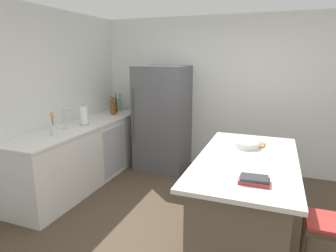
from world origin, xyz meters
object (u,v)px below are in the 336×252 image
object	(u,v)px
bar_stool	(327,235)
sink_faucet	(64,118)
paper_towel_roll	(84,116)
whiskey_bottle	(113,108)
cookbook_stack	(254,180)
flower_vase	(53,128)
refrigerator	(163,118)
mixing_bowl	(247,145)
syrup_bottle	(116,107)
vinegar_bottle	(112,106)
olive_oil_bottle	(116,104)
kitchen_island	(244,198)
gin_bottle	(120,104)
cutting_board	(251,144)

from	to	relation	value
bar_stool	sink_faucet	world-z (taller)	sink_faucet
paper_towel_roll	sink_faucet	bearing A→B (deg)	-105.88
whiskey_bottle	cookbook_stack	size ratio (longest dim) A/B	1.19
cookbook_stack	flower_vase	bearing A→B (deg)	168.16
refrigerator	sink_faucet	distance (m)	1.67
whiskey_bottle	mixing_bowl	bearing A→B (deg)	-23.83
mixing_bowl	bar_stool	bearing A→B (deg)	-52.73
syrup_bottle	vinegar_bottle	bearing A→B (deg)	-100.14
syrup_bottle	cookbook_stack	world-z (taller)	syrup_bottle
olive_oil_bottle	paper_towel_roll	bearing A→B (deg)	-83.88
syrup_bottle	whiskey_bottle	distance (m)	0.21
sink_faucet	cookbook_stack	xyz separation A→B (m)	(2.63, -0.86, -0.16)
sink_faucet	vinegar_bottle	world-z (taller)	vinegar_bottle
kitchen_island	syrup_bottle	xyz separation A→B (m)	(-2.50, 1.61, 0.58)
gin_bottle	paper_towel_roll	bearing A→B (deg)	-86.00
paper_towel_roll	cutting_board	world-z (taller)	paper_towel_roll
vinegar_bottle	mixing_bowl	world-z (taller)	vinegar_bottle
kitchen_island	flower_vase	bearing A→B (deg)	-178.44
olive_oil_bottle	whiskey_bottle	size ratio (longest dim) A/B	1.13
cookbook_stack	whiskey_bottle	bearing A→B (deg)	141.55
flower_vase	whiskey_bottle	xyz separation A→B (m)	(-0.00, 1.49, 0.02)
refrigerator	paper_towel_roll	world-z (taller)	refrigerator
kitchen_island	cookbook_stack	world-z (taller)	cookbook_stack
mixing_bowl	refrigerator	bearing A→B (deg)	140.55
kitchen_island	olive_oil_bottle	bearing A→B (deg)	146.07
mixing_bowl	flower_vase	bearing A→B (deg)	-169.69
refrigerator	bar_stool	size ratio (longest dim) A/B	2.58
sink_faucet	syrup_bottle	distance (m)	1.35
sink_faucet	cutting_board	size ratio (longest dim) A/B	0.94
whiskey_bottle	syrup_bottle	bearing A→B (deg)	109.83
bar_stool	vinegar_bottle	size ratio (longest dim) A/B	2.17
kitchen_island	vinegar_bottle	xyz separation A→B (m)	(-2.52, 1.51, 0.60)
bar_stool	paper_towel_roll	world-z (taller)	paper_towel_roll
kitchen_island	bar_stool	distance (m)	0.93
refrigerator	mixing_bowl	size ratio (longest dim) A/B	6.48
gin_bottle	cookbook_stack	distance (m)	3.56
whiskey_bottle	kitchen_island	bearing A→B (deg)	-30.33
gin_bottle	cutting_board	size ratio (longest dim) A/B	0.97
bar_stool	paper_towel_roll	xyz separation A→B (m)	(-3.12, 1.18, 0.51)
paper_towel_roll	cutting_board	xyz separation A→B (m)	(2.42, -0.07, -0.15)
olive_oil_bottle	cutting_board	xyz separation A→B (m)	(2.55, -1.21, -0.15)
whiskey_bottle	mixing_bowl	size ratio (longest dim) A/B	1.08
refrigerator	syrup_bottle	xyz separation A→B (m)	(-0.91, -0.02, 0.15)
vinegar_bottle	gin_bottle	bearing A→B (deg)	89.26
refrigerator	gin_bottle	size ratio (longest dim) A/B	5.80
kitchen_island	whiskey_bottle	xyz separation A→B (m)	(-2.43, 1.42, 0.59)
olive_oil_bottle	refrigerator	bearing A→B (deg)	-4.69
sink_faucet	olive_oil_bottle	bearing A→B (deg)	91.26
bar_stool	cutting_board	world-z (taller)	cutting_board
syrup_bottle	cookbook_stack	xyz separation A→B (m)	(2.61, -2.21, -0.11)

